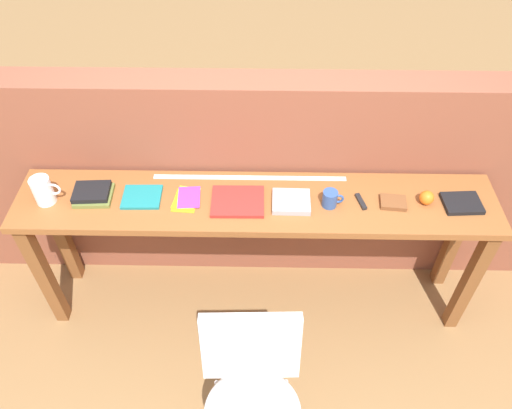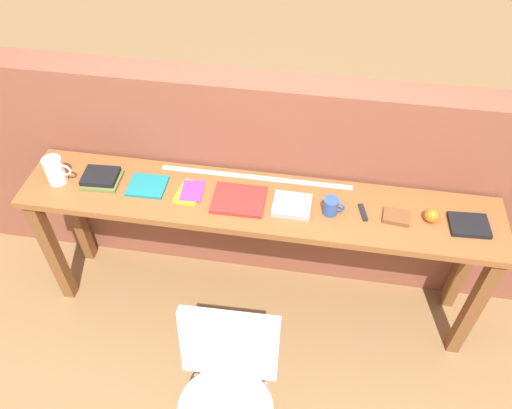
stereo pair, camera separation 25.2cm
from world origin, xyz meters
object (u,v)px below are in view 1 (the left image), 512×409
Objects in this scene: multitool_folded at (361,202)px; book_repair_rightmost at (462,203)px; book_open_centre at (238,202)px; pamphlet_pile_colourful at (187,199)px; chair_white_moulded at (251,390)px; book_stack_leftmost at (93,194)px; leather_journal_brown at (393,202)px; pitcher_white at (43,190)px; mug at (330,199)px; sports_ball_small at (427,198)px; magazine_cycling at (142,197)px.

multitool_folded is 0.51m from book_repair_rightmost.
pamphlet_pile_colourful is at bearing 174.80° from book_open_centre.
book_repair_rightmost reaches higher than multitool_folded.
chair_white_moulded reaches higher than pamphlet_pile_colourful.
chair_white_moulded is 1.25m from book_stack_leftmost.
leather_journal_brown is at bearing -0.93° from book_stack_leftmost.
mug is (1.45, -0.00, -0.03)m from pitcher_white.
sports_ball_small reaches higher than multitool_folded.
book_stack_leftmost is 0.75× the size of book_open_centre.
book_stack_leftmost is at bearing 178.94° from pamphlet_pile_colourful.
multitool_folded is 0.16m from leather_journal_brown.
multitool_folded is (0.54, 0.84, 0.36)m from chair_white_moulded.
book_stack_leftmost is (0.23, 0.04, -0.05)m from pitcher_white.
magazine_cycling is at bearing 176.46° from book_open_centre.
book_open_centre reaches higher than pamphlet_pile_colourful.
book_stack_leftmost is at bearing 175.88° from book_repair_rightmost.
magazine_cycling is at bearing -175.48° from leather_journal_brown.
mug reaches higher than pamphlet_pile_colourful.
chair_white_moulded is 4.56× the size of pamphlet_pile_colourful.
book_stack_leftmost is 0.49m from pamphlet_pile_colourful.
chair_white_moulded is 8.10× the size of mug.
book_repair_rightmost is at bearing 38.21° from chair_white_moulded.
sports_ball_small is (1.46, -0.01, 0.03)m from magazine_cycling.
chair_white_moulded is 4.52× the size of magazine_cycling.
pitcher_white is 1.94m from sports_ball_small.
sports_ball_small reaches higher than pamphlet_pile_colourful.
magazine_cycling is at bearing 175.92° from book_repair_rightmost.
pamphlet_pile_colourful is at bearing 112.57° from chair_white_moulded.
leather_journal_brown is at bearing -2.62° from multitool_folded.
book_repair_rightmost reaches higher than pamphlet_pile_colourful.
book_open_centre is at bearing 96.06° from chair_white_moulded.
book_stack_leftmost reaches higher than multitool_folded.
sports_ball_small is (1.94, 0.02, -0.04)m from pitcher_white.
sports_ball_small is at bearing -0.19° from pamphlet_pile_colourful.
book_open_centre is 1.14m from book_repair_rightmost.
book_stack_leftmost is 1.07× the size of book_repair_rightmost.
pitcher_white is at bearing 142.46° from chair_white_moulded.
mug is at bearing -2.20° from pamphlet_pile_colourful.
leather_journal_brown is (0.71, 0.83, 0.37)m from chair_white_moulded.
multitool_folded is (0.63, 0.01, -0.00)m from book_open_centre.
book_open_centre is (0.50, -0.03, 0.00)m from magazine_cycling.
book_open_centre is (0.98, 0.00, -0.07)m from pitcher_white.
mug is 0.33m from leather_journal_brown.
chair_white_moulded is 1.15m from leather_journal_brown.
sports_ball_small is (0.96, 0.02, 0.03)m from book_open_centre.
chair_white_moulded is 4.85× the size of pitcher_white.
book_repair_rightmost reaches higher than magazine_cycling.
mug reaches higher than leather_journal_brown.
magazine_cycling is 0.50m from book_open_centre.
magazine_cycling is (-0.58, 0.85, 0.36)m from chair_white_moulded.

